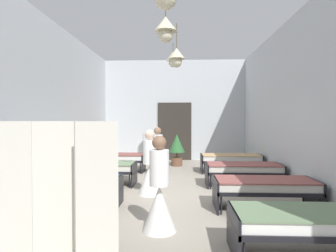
{
  "coord_description": "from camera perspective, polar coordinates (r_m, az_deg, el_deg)",
  "views": [
    {
      "loc": [
        0.29,
        -6.5,
        1.72
      ],
      "look_at": [
        0.0,
        -0.34,
        1.57
      ],
      "focal_mm": 30.94,
      "sensor_mm": 36.0,
      "label": 1
    }
  ],
  "objects": [
    {
      "name": "bed_right_row_0",
      "position": [
        4.19,
        25.93,
        -16.58
      ],
      "size": [
        1.9,
        0.84,
        0.57
      ],
      "color": "black",
      "rests_on": "ground"
    },
    {
      "name": "bed_right_row_3",
      "position": [
        9.57,
        12.25,
        -6.31
      ],
      "size": [
        1.9,
        0.84,
        0.57
      ],
      "color": "black",
      "rests_on": "ground"
    },
    {
      "name": "nurse_mid_aisle",
      "position": [
        6.66,
        -3.65,
        -8.9
      ],
      "size": [
        0.52,
        0.52,
        1.49
      ],
      "rotation": [
        0.0,
        0.0,
        6.05
      ],
      "color": "white",
      "rests_on": "ground"
    },
    {
      "name": "bed_right_row_1",
      "position": [
        5.92,
        18.5,
        -11.18
      ],
      "size": [
        1.9,
        0.84,
        0.57
      ],
      "color": "black",
      "rests_on": "ground"
    },
    {
      "name": "ground_plane",
      "position": [
        6.75,
        0.14,
        -13.8
      ],
      "size": [
        6.44,
        11.81,
        0.1
      ],
      "primitive_type": "cube",
      "color": "#9E9384"
    },
    {
      "name": "nurse_far_aisle",
      "position": [
        4.55,
        -1.74,
        -13.77
      ],
      "size": [
        0.52,
        0.52,
        1.49
      ],
      "rotation": [
        0.0,
        0.0,
        4.62
      ],
      "color": "white",
      "rests_on": "ground"
    },
    {
      "name": "bed_right_row_2",
      "position": [
        7.73,
        14.61,
        -8.18
      ],
      "size": [
        1.9,
        0.84,
        0.57
      ],
      "color": "black",
      "rests_on": "ground"
    },
    {
      "name": "privacy_screen",
      "position": [
        3.07,
        -21.43,
        -15.18
      ],
      "size": [
        1.22,
        0.29,
        1.7
      ],
      "rotation": [
        0.0,
        0.0,
        0.37
      ],
      "color": "silver",
      "rests_on": "ground"
    },
    {
      "name": "bed_left_row_0",
      "position": [
        4.43,
        -27.72,
        -15.57
      ],
      "size": [
        1.9,
        0.84,
        0.57
      ],
      "color": "black",
      "rests_on": "ground"
    },
    {
      "name": "bed_left_row_2",
      "position": [
        7.87,
        -13.44,
        -8.0
      ],
      "size": [
        1.9,
        0.84,
        0.57
      ],
      "color": "black",
      "rests_on": "ground"
    },
    {
      "name": "room_shell",
      "position": [
        7.78,
        0.56,
        4.2
      ],
      "size": [
        6.24,
        11.41,
        4.18
      ],
      "color": "silver",
      "rests_on": "ground"
    },
    {
      "name": "bed_left_row_3",
      "position": [
        9.69,
        -10.3,
        -6.21
      ],
      "size": [
        1.9,
        0.84,
        0.57
      ],
      "color": "black",
      "rests_on": "ground"
    },
    {
      "name": "nurse_near_aisle",
      "position": [
        8.74,
        -2.06,
        -6.42
      ],
      "size": [
        0.52,
        0.52,
        1.49
      ],
      "rotation": [
        0.0,
        0.0,
        3.64
      ],
      "color": "white",
      "rests_on": "ground"
    },
    {
      "name": "potted_plant",
      "position": [
        10.61,
        1.74,
        -4.1
      ],
      "size": [
        0.58,
        0.58,
        1.16
      ],
      "color": "brown",
      "rests_on": "ground"
    },
    {
      "name": "bed_left_row_1",
      "position": [
        6.1,
        -18.49,
        -10.8
      ],
      "size": [
        1.9,
        0.84,
        0.57
      ],
      "color": "black",
      "rests_on": "ground"
    }
  ]
}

